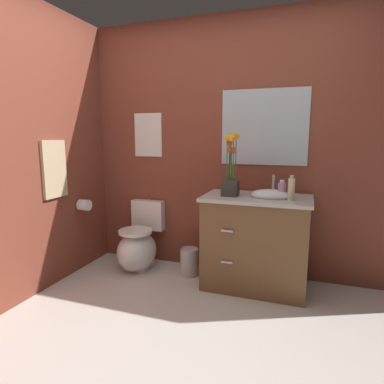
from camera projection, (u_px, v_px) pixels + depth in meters
The scene contains 13 objects.
ground_plane at pixel (165, 354), 2.10m from camera, with size 9.27×9.27×0.00m, color beige.
wall_back at pixel (244, 148), 3.19m from camera, with size 4.32×0.05×2.50m, color brown.
wall_left at pixel (30, 151), 2.75m from camera, with size 0.05×4.06×2.50m, color brown.
toilet at pixel (139, 246), 3.42m from camera, with size 0.38×0.59×0.69m.
vanity_cabinet at pixel (256, 241), 2.96m from camera, with size 0.94×0.56×1.02m.
flower_vase at pixel (231, 172), 2.89m from camera, with size 0.14×0.14×0.56m.
soap_bottle at pixel (282, 190), 2.80m from camera, with size 0.07×0.07×0.16m.
lotion_bottle at pixel (291, 189), 2.70m from camera, with size 0.06×0.06×0.21m.
trash_bin at pixel (189, 262), 3.26m from camera, with size 0.18×0.18×0.27m.
wall_poster at pixel (148, 135), 3.47m from camera, with size 0.31×0.01×0.45m, color silver.
wall_mirror at pixel (264, 127), 3.06m from camera, with size 0.80×0.01×0.70m, color #B2BCC6.
hanging_towel at pixel (54, 169), 2.98m from camera, with size 0.03×0.28×0.52m, color tan.
toilet_paper_roll at pixel (84, 205), 3.33m from camera, with size 0.11×0.11×0.11m, color white.
Camera 1 is at (0.79, -1.72, 1.37)m, focal length 30.74 mm.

